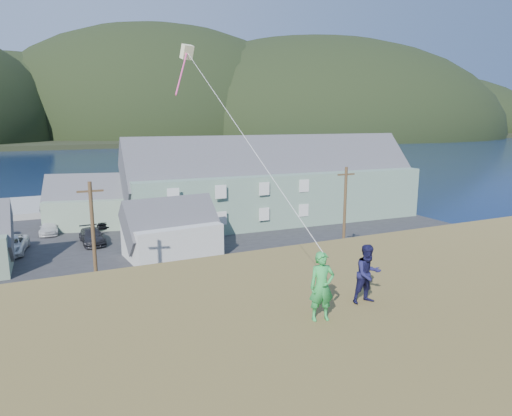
{
  "coord_description": "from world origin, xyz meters",
  "views": [
    {
      "loc": [
        -7.33,
        -28.31,
        12.34
      ],
      "look_at": [
        0.33,
        -11.99,
        8.8
      ],
      "focal_mm": 32.0,
      "sensor_mm": 36.0,
      "label": 1
    }
  ],
  "objects": [
    {
      "name": "kite_flyer_navy",
      "position": [
        0.71,
        -18.59,
        8.05
      ],
      "size": [
        0.86,
        0.69,
        1.7
      ],
      "primitive_type": "imported",
      "rotation": [
        0.0,
        0.0,
        -0.05
      ],
      "color": "#17163E",
      "rests_on": "hillside"
    },
    {
      "name": "utility_poles",
      "position": [
        -4.07,
        1.5,
        4.44
      ],
      "size": [
        35.67,
        0.24,
        9.09
      ],
      "color": "#47331E",
      "rests_on": "waterfront_lot"
    },
    {
      "name": "ground",
      "position": [
        0.0,
        0.0,
        0.0
      ],
      "size": [
        900.0,
        900.0,
        0.0
      ],
      "primitive_type": "plane",
      "color": "#0A1638",
      "rests_on": "ground"
    },
    {
      "name": "far_hills",
      "position": [
        35.59,
        279.38,
        2.0
      ],
      "size": [
        760.0,
        265.0,
        143.0
      ],
      "color": "black",
      "rests_on": "ground"
    },
    {
      "name": "shed_palegreen_far",
      "position": [
        -2.07,
        26.29,
        2.83
      ],
      "size": [
        12.2,
        8.71,
        7.42
      ],
      "rotation": [
        0.0,
        0.0,
        -0.24
      ],
      "color": "gray",
      "rests_on": "waterfront_lot"
    },
    {
      "name": "wharf",
      "position": [
        -6.0,
        40.0,
        0.45
      ],
      "size": [
        26.0,
        14.0,
        0.9
      ],
      "primitive_type": "cube",
      "color": "gray",
      "rests_on": "ground"
    },
    {
      "name": "lodge",
      "position": [
        18.11,
        20.35,
        4.82
      ],
      "size": [
        36.06,
        11.59,
        12.54
      ],
      "rotation": [
        0.0,
        0.0,
        -0.04
      ],
      "color": "slate",
      "rests_on": "waterfront_lot"
    },
    {
      "name": "shed_white",
      "position": [
        2.65,
        10.74,
        2.51
      ],
      "size": [
        8.67,
        6.2,
        6.54
      ],
      "rotation": [
        0.0,
        0.0,
        0.1
      ],
      "color": "silver",
      "rests_on": "waterfront_lot"
    },
    {
      "name": "grass_strip",
      "position": [
        0.0,
        -2.0,
        0.05
      ],
      "size": [
        110.0,
        8.0,
        0.1
      ],
      "primitive_type": "cube",
      "color": "#4C3D19",
      "rests_on": "ground"
    },
    {
      "name": "kite_flyer_green",
      "position": [
        -1.09,
        -18.99,
        8.11
      ],
      "size": [
        0.75,
        0.58,
        1.82
      ],
      "primitive_type": "imported",
      "rotation": [
        0.0,
        0.0,
        -0.24
      ],
      "color": "green",
      "rests_on": "hillside"
    },
    {
      "name": "kite_rig",
      "position": [
        -1.82,
        -10.26,
        14.71
      ],
      "size": [
        0.96,
        4.82,
        10.88
      ],
      "color": "beige",
      "rests_on": "ground"
    },
    {
      "name": "parked_cars",
      "position": [
        -8.46,
        20.88,
        0.84
      ],
      "size": [
        28.16,
        12.21,
        1.57
      ],
      "color": "navy",
      "rests_on": "waterfront_lot"
    },
    {
      "name": "far_shore",
      "position": [
        0.0,
        330.0,
        1.0
      ],
      "size": [
        900.0,
        320.0,
        2.0
      ],
      "primitive_type": "cube",
      "color": "black",
      "rests_on": "ground"
    },
    {
      "name": "waterfront_lot",
      "position": [
        0.0,
        17.0,
        0.06
      ],
      "size": [
        72.0,
        36.0,
        0.12
      ],
      "primitive_type": "cube",
      "color": "#28282B",
      "rests_on": "ground"
    }
  ]
}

